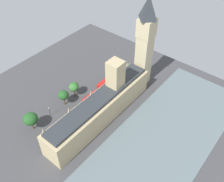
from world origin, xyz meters
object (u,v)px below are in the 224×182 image
(parliament_building, at_px, (102,106))
(car_blue_trailing, at_px, (56,129))
(pedestrian_kerbside, at_px, (46,142))
(plane_tree_opposite_hall, at_px, (74,86))
(double_decker_bus_by_river_gate, at_px, (90,98))
(car_white_under_trees, at_px, (73,116))
(plane_tree_near_tower, at_px, (63,95))
(plane_tree_far_end, at_px, (31,119))
(double_decker_bus_corner, at_px, (105,84))
(plane_tree_midblock, at_px, (74,87))
(street_lamp_leading, at_px, (49,110))
(clock_tower, at_px, (145,42))

(parliament_building, xyz_separation_m, car_blue_trailing, (11.80, 20.67, -7.09))
(pedestrian_kerbside, distance_m, plane_tree_opposite_hall, 34.63)
(double_decker_bus_by_river_gate, xyz_separation_m, car_white_under_trees, (-0.13, 13.65, -1.74))
(parliament_building, relative_size, pedestrian_kerbside, 42.11)
(plane_tree_opposite_hall, bearing_deg, car_white_under_trees, 131.07)
(parliament_building, height_order, double_decker_bus_by_river_gate, parliament_building)
(plane_tree_near_tower, bearing_deg, parliament_building, -164.49)
(plane_tree_far_end, bearing_deg, double_decker_bus_corner, -99.33)
(double_decker_bus_by_river_gate, distance_m, plane_tree_midblock, 11.04)
(plane_tree_near_tower, bearing_deg, street_lamp_leading, 91.41)
(double_decker_bus_by_river_gate, bearing_deg, car_blue_trailing, 91.40)
(double_decker_bus_corner, distance_m, street_lamp_leading, 35.41)
(pedestrian_kerbside, bearing_deg, double_decker_bus_corner, 126.08)
(clock_tower, distance_m, plane_tree_opposite_hall, 44.79)
(plane_tree_far_end, relative_size, street_lamp_leading, 1.69)
(plane_tree_opposite_hall, bearing_deg, plane_tree_far_end, 92.21)
(pedestrian_kerbside, relative_size, plane_tree_far_end, 0.15)
(parliament_building, relative_size, plane_tree_near_tower, 7.13)
(double_decker_bus_corner, height_order, car_white_under_trees, double_decker_bus_corner)
(street_lamp_leading, bearing_deg, parliament_building, -142.29)
(plane_tree_opposite_hall, distance_m, plane_tree_far_end, 29.87)
(plane_tree_near_tower, distance_m, plane_tree_far_end, 21.26)
(clock_tower, xyz_separation_m, plane_tree_midblock, (21.78, 33.47, -21.10))
(plane_tree_midblock, distance_m, street_lamp_leading, 18.72)
(double_decker_bus_corner, distance_m, car_white_under_trees, 27.86)
(plane_tree_far_end, bearing_deg, plane_tree_near_tower, -89.18)
(double_decker_bus_by_river_gate, xyz_separation_m, pedestrian_kerbside, (-2.34, 33.07, -1.93))
(pedestrian_kerbside, height_order, plane_tree_opposite_hall, plane_tree_opposite_hall)
(pedestrian_kerbside, relative_size, street_lamp_leading, 0.26)
(car_white_under_trees, bearing_deg, double_decker_bus_by_river_gate, -89.63)
(plane_tree_midblock, bearing_deg, street_lamp_leading, 92.62)
(street_lamp_leading, bearing_deg, car_white_under_trees, -144.31)
(plane_tree_near_tower, bearing_deg, double_decker_bus_by_river_gate, -133.81)
(plane_tree_opposite_hall, relative_size, plane_tree_far_end, 0.87)
(double_decker_bus_by_river_gate, height_order, plane_tree_midblock, plane_tree_midblock)
(plane_tree_near_tower, height_order, street_lamp_leading, plane_tree_near_tower)
(pedestrian_kerbside, distance_m, plane_tree_midblock, 34.08)
(clock_tower, height_order, car_blue_trailing, clock_tower)
(double_decker_bus_corner, bearing_deg, pedestrian_kerbside, 95.85)
(car_blue_trailing, distance_m, plane_tree_far_end, 13.03)
(car_white_under_trees, relative_size, street_lamp_leading, 0.79)
(plane_tree_midblock, xyz_separation_m, plane_tree_opposite_hall, (0.26, -0.44, 0.37))
(parliament_building, height_order, plane_tree_midblock, parliament_building)
(car_blue_trailing, bearing_deg, clock_tower, -101.86)
(street_lamp_leading, bearing_deg, plane_tree_opposite_hall, -86.67)
(car_blue_trailing, height_order, pedestrian_kerbside, car_blue_trailing)
(car_white_under_trees, distance_m, pedestrian_kerbside, 19.55)
(double_decker_bus_corner, bearing_deg, plane_tree_midblock, 63.15)
(plane_tree_near_tower, relative_size, plane_tree_far_end, 0.90)
(double_decker_bus_corner, height_order, plane_tree_far_end, plane_tree_far_end)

